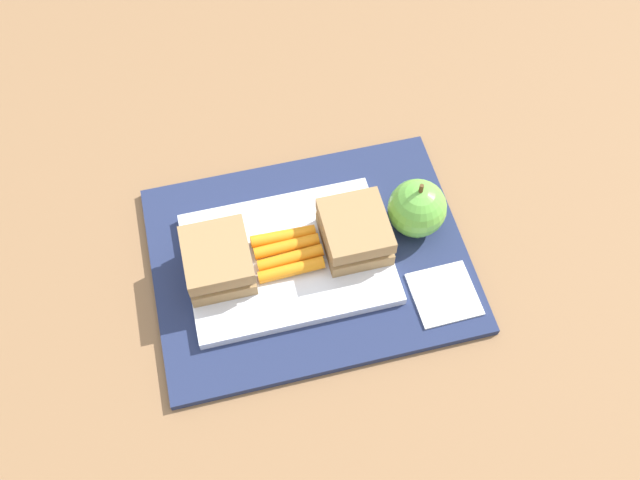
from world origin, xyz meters
TOP-DOWN VIEW (x-y plane):
  - ground_plane at (0.00, 0.00)m, footprint 2.40×2.40m
  - lunchbag_mat at (0.00, 0.00)m, footprint 0.36×0.28m
  - food_tray at (-0.03, 0.00)m, footprint 0.23×0.17m
  - sandwich_half_left at (-0.10, 0.00)m, footprint 0.07×0.08m
  - sandwich_half_right at (0.05, 0.00)m, footprint 0.07×0.08m
  - carrot_sticks_bundle at (-0.02, 0.00)m, footprint 0.08×0.06m
  - apple at (0.13, 0.01)m, footprint 0.07×0.07m
  - paper_napkin at (0.14, -0.08)m, footprint 0.07×0.07m

SIDE VIEW (x-z plane):
  - ground_plane at x=0.00m, z-range 0.00..0.00m
  - lunchbag_mat at x=0.00m, z-range 0.00..0.01m
  - paper_napkin at x=0.14m, z-range 0.01..0.01m
  - food_tray at x=-0.03m, z-range 0.01..0.02m
  - carrot_sticks_bundle at x=-0.02m, z-range 0.02..0.04m
  - sandwich_half_left at x=-0.10m, z-range 0.02..0.07m
  - sandwich_half_right at x=0.05m, z-range 0.02..0.07m
  - apple at x=0.13m, z-range 0.00..0.08m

